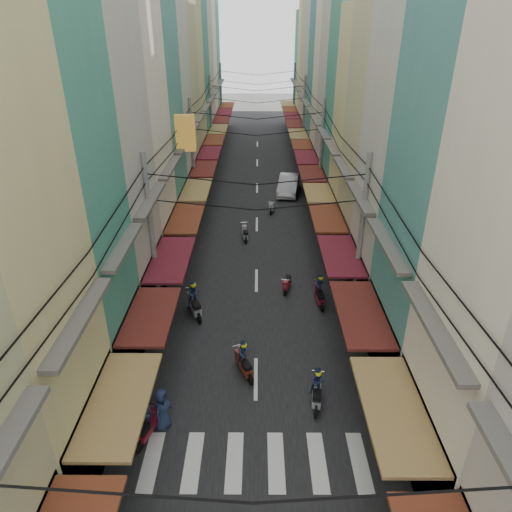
{
  "coord_description": "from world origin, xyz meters",
  "views": [
    {
      "loc": [
        0.07,
        -16.4,
        13.22
      ],
      "look_at": [
        -0.02,
        5.1,
        2.04
      ],
      "focal_mm": 32.0,
      "sensor_mm": 36.0,
      "label": 1
    }
  ],
  "objects_px": {
    "market_umbrella": "(426,351)",
    "bicycle": "(415,336)",
    "white_car": "(288,193)",
    "traffic_sign": "(445,426)"
  },
  "relations": [
    {
      "from": "white_car",
      "to": "bicycle",
      "type": "xyz_separation_m",
      "value": [
        4.82,
        -19.82,
        0.0
      ]
    },
    {
      "from": "white_car",
      "to": "market_umbrella",
      "type": "relative_size",
      "value": 2.44
    },
    {
      "from": "traffic_sign",
      "to": "white_car",
      "type": "bearing_deg",
      "value": 96.86
    },
    {
      "from": "market_umbrella",
      "to": "bicycle",
      "type": "bearing_deg",
      "value": 74.2
    },
    {
      "from": "market_umbrella",
      "to": "traffic_sign",
      "type": "height_order",
      "value": "traffic_sign"
    },
    {
      "from": "white_car",
      "to": "market_umbrella",
      "type": "distance_m",
      "value": 23.73
    },
    {
      "from": "white_car",
      "to": "traffic_sign",
      "type": "height_order",
      "value": "traffic_sign"
    },
    {
      "from": "bicycle",
      "to": "traffic_sign",
      "type": "bearing_deg",
      "value": -170.15
    },
    {
      "from": "bicycle",
      "to": "market_umbrella",
      "type": "relative_size",
      "value": 0.71
    },
    {
      "from": "white_car",
      "to": "bicycle",
      "type": "relative_size",
      "value": 3.41
    }
  ]
}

